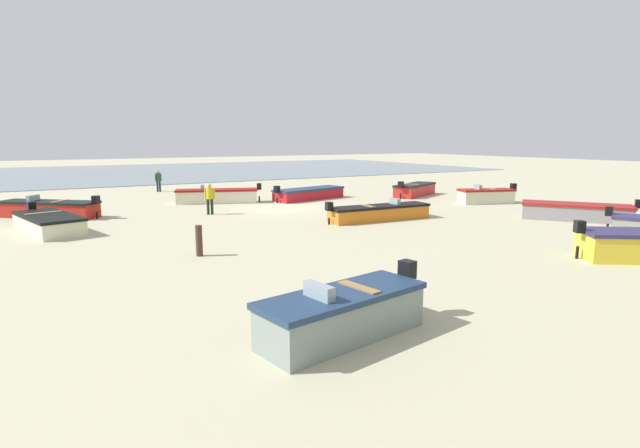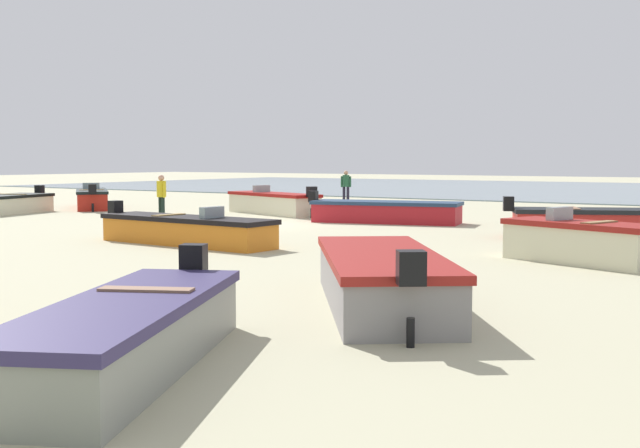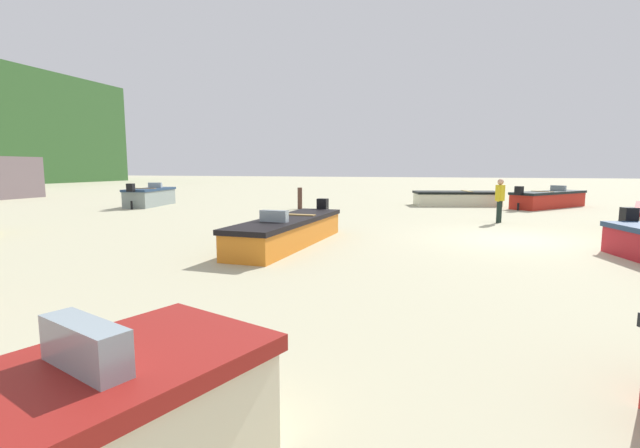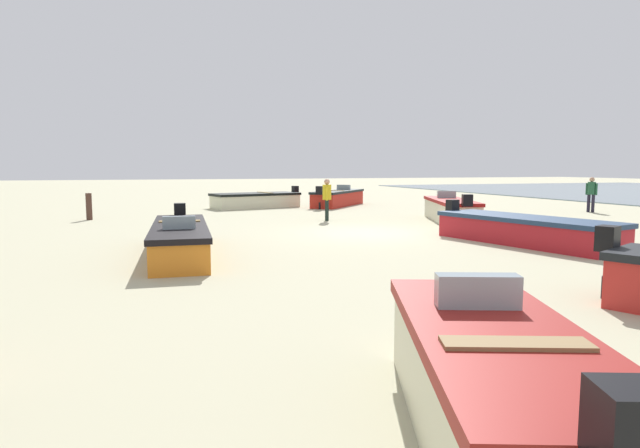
{
  "view_description": "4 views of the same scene",
  "coord_description": "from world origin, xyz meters",
  "px_view_note": "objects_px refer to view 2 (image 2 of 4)",
  "views": [
    {
      "loc": [
        11.69,
        24.95,
        3.91
      ],
      "look_at": [
        2.13,
        8.2,
        0.54
      ],
      "focal_mm": 27.39,
      "sensor_mm": 36.0,
      "label": 1
    },
    {
      "loc": [
        -16.38,
        20.93,
        2.19
      ],
      "look_at": [
        -5.61,
        4.5,
        0.57
      ],
      "focal_mm": 44.36,
      "sensor_mm": 36.0,
      "label": 2
    },
    {
      "loc": [
        -13.4,
        1.94,
        2.05
      ],
      "look_at": [
        -5.23,
        4.3,
        0.96
      ],
      "focal_mm": 24.93,
      "sensor_mm": 36.0,
      "label": 3
    },
    {
      "loc": [
        -15.15,
        6.52,
        2.06
      ],
      "look_at": [
        -2.17,
        2.4,
        0.59
      ],
      "focal_mm": 29.5,
      "sensor_mm": 36.0,
      "label": 4
    }
  ],
  "objects_px": {
    "boat_red_6": "(386,212)",
    "boat_grey_7": "(381,279)",
    "boat_cream_1": "(273,203)",
    "beach_walker_distant": "(161,193)",
    "boat_grey_5": "(129,334)",
    "boat_red_2": "(591,224)",
    "boat_red_9": "(92,199)",
    "beach_walker_foreground": "(346,184)",
    "boat_cream_0": "(582,242)",
    "boat_cream_3": "(2,204)",
    "boat_orange_4": "(186,230)"
  },
  "relations": [
    {
      "from": "boat_red_6",
      "to": "boat_grey_7",
      "type": "bearing_deg",
      "value": 14.5
    },
    {
      "from": "boat_cream_1",
      "to": "beach_walker_distant",
      "type": "relative_size",
      "value": 3.19
    },
    {
      "from": "boat_grey_5",
      "to": "boat_red_6",
      "type": "bearing_deg",
      "value": -95.14
    },
    {
      "from": "boat_red_2",
      "to": "boat_grey_7",
      "type": "distance_m",
      "value": 11.89
    },
    {
      "from": "boat_red_9",
      "to": "beach_walker_foreground",
      "type": "distance_m",
      "value": 12.24
    },
    {
      "from": "boat_cream_0",
      "to": "boat_cream_3",
      "type": "xyz_separation_m",
      "value": [
        23.57,
        -2.64,
        -0.07
      ]
    },
    {
      "from": "boat_cream_1",
      "to": "boat_red_2",
      "type": "xyz_separation_m",
      "value": [
        -13.14,
        3.11,
        -0.01
      ]
    },
    {
      "from": "boat_red_2",
      "to": "boat_grey_5",
      "type": "relative_size",
      "value": 0.96
    },
    {
      "from": "boat_red_9",
      "to": "boat_cream_0",
      "type": "bearing_deg",
      "value": -67.05
    },
    {
      "from": "boat_red_6",
      "to": "boat_orange_4",
      "type": "bearing_deg",
      "value": -19.84
    },
    {
      "from": "boat_orange_4",
      "to": "boat_grey_7",
      "type": "relative_size",
      "value": 1.14
    },
    {
      "from": "beach_walker_foreground",
      "to": "beach_walker_distant",
      "type": "height_order",
      "value": "same"
    },
    {
      "from": "boat_orange_4",
      "to": "boat_red_9",
      "type": "xyz_separation_m",
      "value": [
        13.94,
        -8.92,
        0.05
      ]
    },
    {
      "from": "boat_grey_5",
      "to": "beach_walker_distant",
      "type": "bearing_deg",
      "value": -72.17
    },
    {
      "from": "boat_cream_0",
      "to": "boat_cream_1",
      "type": "height_order",
      "value": "boat_cream_0"
    },
    {
      "from": "boat_cream_3",
      "to": "boat_red_6",
      "type": "xyz_separation_m",
      "value": [
        -15.02,
        -4.48,
        -0.01
      ]
    },
    {
      "from": "boat_grey_5",
      "to": "beach_walker_distant",
      "type": "relative_size",
      "value": 2.85
    },
    {
      "from": "boat_cream_0",
      "to": "boat_cream_1",
      "type": "bearing_deg",
      "value": 79.07
    },
    {
      "from": "boat_orange_4",
      "to": "boat_red_9",
      "type": "bearing_deg",
      "value": -119.59
    },
    {
      "from": "boat_grey_7",
      "to": "boat_red_9",
      "type": "bearing_deg",
      "value": 111.96
    },
    {
      "from": "boat_cream_3",
      "to": "beach_walker_foreground",
      "type": "relative_size",
      "value": 2.98
    },
    {
      "from": "boat_red_2",
      "to": "boat_orange_4",
      "type": "bearing_deg",
      "value": -74.85
    },
    {
      "from": "boat_red_6",
      "to": "beach_walker_distant",
      "type": "height_order",
      "value": "beach_walker_distant"
    },
    {
      "from": "boat_cream_0",
      "to": "boat_red_2",
      "type": "xyz_separation_m",
      "value": [
        1.16,
        -5.29,
        -0.03
      ]
    },
    {
      "from": "boat_grey_5",
      "to": "boat_cream_1",
      "type": "bearing_deg",
      "value": -82.87
    },
    {
      "from": "boat_red_6",
      "to": "beach_walker_foreground",
      "type": "xyz_separation_m",
      "value": [
        7.54,
        -9.73,
        0.57
      ]
    },
    {
      "from": "boat_cream_3",
      "to": "boat_grey_7",
      "type": "height_order",
      "value": "boat_grey_7"
    },
    {
      "from": "boat_grey_5",
      "to": "boat_red_9",
      "type": "distance_m",
      "value": 28.41
    },
    {
      "from": "boat_red_2",
      "to": "beach_walker_foreground",
      "type": "distance_m",
      "value": 18.89
    },
    {
      "from": "boat_grey_7",
      "to": "boat_orange_4",
      "type": "bearing_deg",
      "value": 113.71
    },
    {
      "from": "boat_cream_1",
      "to": "boat_red_6",
      "type": "bearing_deg",
      "value": -82.51
    },
    {
      "from": "boat_cream_0",
      "to": "boat_red_2",
      "type": "height_order",
      "value": "boat_cream_0"
    },
    {
      "from": "boat_grey_7",
      "to": "boat_grey_5",
      "type": "bearing_deg",
      "value": -132.55
    },
    {
      "from": "boat_cream_3",
      "to": "boat_red_9",
      "type": "xyz_separation_m",
      "value": [
        -0.12,
        -4.45,
        0.04
      ]
    },
    {
      "from": "boat_cream_1",
      "to": "boat_cream_3",
      "type": "relative_size",
      "value": 1.07
    },
    {
      "from": "boat_red_9",
      "to": "beach_walker_distant",
      "type": "height_order",
      "value": "beach_walker_distant"
    },
    {
      "from": "boat_red_2",
      "to": "boat_grey_5",
      "type": "height_order",
      "value": "boat_red_2"
    },
    {
      "from": "boat_red_2",
      "to": "boat_grey_7",
      "type": "xyz_separation_m",
      "value": [
        0.01,
        11.89,
        -0.01
      ]
    },
    {
      "from": "boat_cream_0",
      "to": "boat_grey_7",
      "type": "distance_m",
      "value": 6.71
    },
    {
      "from": "beach_walker_foreground",
      "to": "boat_red_6",
      "type": "bearing_deg",
      "value": -73.29
    },
    {
      "from": "boat_grey_5",
      "to": "boat_red_9",
      "type": "relative_size",
      "value": 0.98
    },
    {
      "from": "beach_walker_foreground",
      "to": "boat_red_9",
      "type": "bearing_deg",
      "value": -148.06
    },
    {
      "from": "boat_cream_1",
      "to": "beach_walker_distant",
      "type": "height_order",
      "value": "beach_walker_distant"
    },
    {
      "from": "boat_cream_3",
      "to": "boat_orange_4",
      "type": "bearing_deg",
      "value": 147.57
    },
    {
      "from": "boat_cream_0",
      "to": "boat_red_9",
      "type": "bearing_deg",
      "value": 92.63
    },
    {
      "from": "boat_red_2",
      "to": "boat_cream_0",
      "type": "bearing_deg",
      "value": -12.91
    },
    {
      "from": "boat_grey_5",
      "to": "boat_cream_3",
      "type": "bearing_deg",
      "value": -57.97
    },
    {
      "from": "beach_walker_distant",
      "to": "boat_red_9",
      "type": "bearing_deg",
      "value": 177.32
    },
    {
      "from": "boat_red_6",
      "to": "boat_red_9",
      "type": "distance_m",
      "value": 14.9
    },
    {
      "from": "boat_cream_0",
      "to": "boat_grey_7",
      "type": "bearing_deg",
      "value": -170.57
    }
  ]
}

